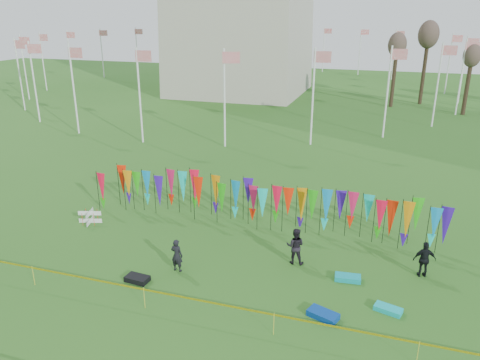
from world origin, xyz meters
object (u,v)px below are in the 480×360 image
(person_left, at_px, (177,255))
(kite_bag_turquoise, at_px, (348,278))
(person_mid, at_px, (295,246))
(kite_bag_black, at_px, (137,279))
(person_right, at_px, (424,259))
(box_kite, at_px, (90,217))
(kite_bag_teal, at_px, (388,309))
(kite_bag_blue, at_px, (323,315))

(person_left, bearing_deg, kite_bag_turquoise, -163.17)
(person_mid, xyz_separation_m, kite_bag_black, (-6.01, -3.57, -0.74))
(kite_bag_black, bearing_deg, person_right, 19.90)
(box_kite, height_order, person_mid, person_mid)
(person_left, distance_m, kite_bag_black, 1.92)
(kite_bag_turquoise, distance_m, kite_bag_teal, 2.45)
(person_left, distance_m, person_right, 10.62)
(person_right, xyz_separation_m, kite_bag_teal, (-1.33, -3.09, -0.71))
(person_mid, height_order, kite_bag_black, person_mid)
(kite_bag_teal, bearing_deg, box_kite, 168.06)
(person_left, xyz_separation_m, kite_bag_black, (-1.24, -1.31, -0.64))
(person_mid, distance_m, person_right, 5.49)
(box_kite, bearing_deg, person_left, -24.74)
(kite_bag_turquoise, bearing_deg, person_right, 23.55)
(kite_bag_blue, relative_size, kite_bag_teal, 1.11)
(kite_bag_black, distance_m, kite_bag_teal, 10.20)
(box_kite, relative_size, kite_bag_turquoise, 0.65)
(person_mid, xyz_separation_m, kite_bag_teal, (4.13, -2.50, -0.75))
(person_mid, height_order, kite_bag_teal, person_mid)
(person_mid, xyz_separation_m, kite_bag_blue, (1.83, -3.63, -0.73))
(person_right, height_order, kite_bag_blue, person_right)
(person_left, bearing_deg, kite_bag_blue, 173.09)
(box_kite, bearing_deg, kite_bag_black, -39.18)
(kite_bag_turquoise, bearing_deg, person_left, -168.07)
(kite_bag_blue, bearing_deg, person_mid, 116.72)
(box_kite, distance_m, kite_bag_teal, 15.81)
(person_right, distance_m, kite_bag_teal, 3.44)
(kite_bag_turquoise, height_order, kite_bag_black, kite_bag_black)
(kite_bag_turquoise, distance_m, kite_bag_blue, 2.97)
(person_left, relative_size, kite_bag_teal, 1.49)
(box_kite, distance_m, kite_bag_blue, 13.88)
(person_left, bearing_deg, kite_bag_black, 51.42)
(box_kite, height_order, kite_bag_black, box_kite)
(person_right, bearing_deg, kite_bag_turquoise, 9.86)
(person_left, xyz_separation_m, kite_bag_turquoise, (7.21, 1.52, -0.65))
(kite_bag_blue, height_order, kite_bag_black, kite_bag_blue)
(kite_bag_blue, bearing_deg, kite_bag_black, 179.51)
(person_left, relative_size, kite_bag_blue, 1.35)
(person_right, distance_m, kite_bag_black, 12.22)
(person_mid, relative_size, kite_bag_turquoise, 1.58)
(person_mid, relative_size, kite_bag_blue, 1.51)
(kite_bag_black, bearing_deg, person_mid, 30.70)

